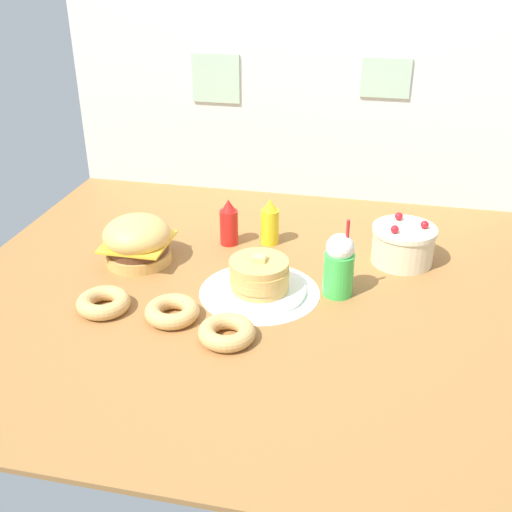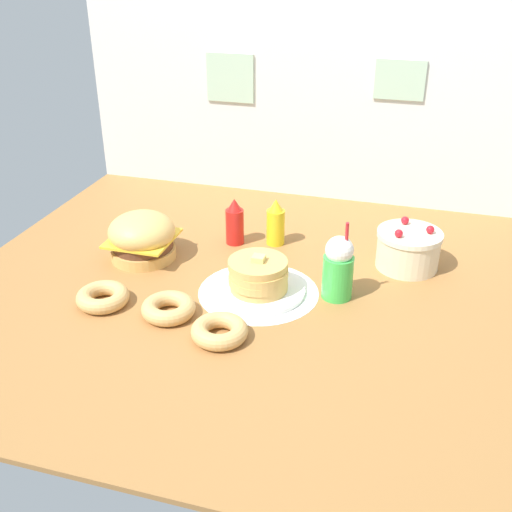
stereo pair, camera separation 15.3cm
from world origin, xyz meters
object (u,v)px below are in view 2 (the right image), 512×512
Objects in this scene: burger at (142,237)px; pancake_stack at (258,279)px; donut_chocolate at (168,308)px; layer_cake at (408,249)px; mustard_bottle at (275,223)px; donut_vanilla at (221,331)px; cream_soda_cup at (338,268)px; donut_pink_glaze at (103,297)px; ketchup_bottle at (235,223)px.

pancake_stack is at bearing -14.78° from burger.
pancake_stack is at bearing 41.87° from donut_chocolate.
burger is 1.06× the size of layer_cake.
mustard_bottle is 1.08× the size of donut_vanilla.
mustard_bottle is at bearing 96.44° from pancake_stack.
cream_soda_cup is 0.68m from donut_chocolate.
donut_pink_glaze is at bearing 179.51° from donut_chocolate.
cream_soda_cup is at bearing -32.63° from ketchup_bottle.
ketchup_bottle reaches higher than donut_chocolate.
donut_vanilla is (0.24, -0.09, 0.00)m from donut_chocolate.
ketchup_bottle reaches higher than layer_cake.
cream_soda_cup reaches higher than donut_pink_glaze.
layer_cake is at bearing 52.89° from cream_soda_cup.
mustard_bottle is 0.81m from donut_vanilla.
layer_cake is 0.42m from cream_soda_cup.
pancake_stack reaches higher than donut_vanilla.
mustard_bottle reaches higher than layer_cake.
pancake_stack is 1.83× the size of donut_vanilla.
pancake_stack is 0.35m from donut_vanilla.
mustard_bottle is 0.67× the size of cream_soda_cup.
mustard_bottle is at bearing 90.63° from donut_vanilla.
burger is 1.33× the size of ketchup_bottle.
pancake_stack is 1.36× the size of layer_cake.
ketchup_bottle reaches higher than pancake_stack.
mustard_bottle is (-0.62, 0.06, 0.02)m from layer_cake.
donut_pink_glaze is 0.28m from donut_chocolate.
mustard_bottle reaches higher than burger.
donut_vanilla is (-0.61, -0.74, -0.05)m from layer_cake.
cream_soda_cup is 1.61× the size of donut_chocolate.
donut_chocolate is at bearing -94.50° from ketchup_bottle.
ketchup_bottle reaches higher than burger.
donut_chocolate is at bearing -53.93° from burger.
cream_soda_cup is (0.31, 0.06, 0.07)m from pancake_stack.
pancake_stack is 0.69m from layer_cake.
pancake_stack is at bearing -60.40° from ketchup_bottle.
pancake_stack is 0.46m from mustard_bottle.
cream_soda_cup reaches higher than donut_chocolate.
ketchup_bottle is (-0.23, 0.41, 0.04)m from pancake_stack.
donut_chocolate is at bearing -108.19° from mustard_bottle.
ketchup_bottle is 0.75m from donut_pink_glaze.
mustard_bottle is 1.08× the size of donut_chocolate.
donut_pink_glaze is at bearing -87.56° from burger.
pancake_stack is (0.59, -0.15, -0.04)m from burger.
cream_soda_cup is (0.90, -0.09, 0.03)m from burger.
burger is 0.61m from mustard_bottle.
layer_cake is 0.83× the size of cream_soda_cup.
cream_soda_cup reaches higher than pancake_stack.
burger reaches higher than donut_vanilla.
donut_chocolate is 1.00× the size of donut_vanilla.
donut_chocolate is (-0.85, -0.65, -0.05)m from layer_cake.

